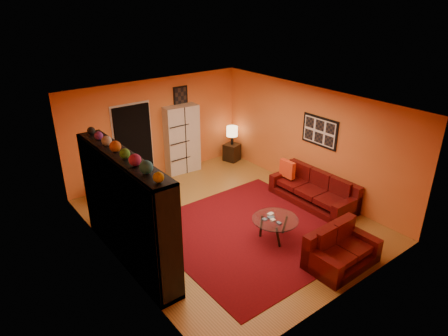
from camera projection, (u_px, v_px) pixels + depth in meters
floor at (228, 219)px, 8.75m from camera, size 6.00×6.00×0.00m
ceiling at (228, 104)px, 7.68m from camera, size 6.00×6.00×0.00m
wall_back at (157, 129)px, 10.38m from camera, size 6.00×0.00×6.00m
wall_front at (350, 228)px, 6.05m from camera, size 6.00×0.00×6.00m
wall_left at (113, 201)px, 6.82m from camera, size 0.00×6.00×6.00m
wall_right at (309, 140)px, 9.61m from camera, size 0.00×6.00×6.00m
rug at (252, 232)px, 8.30m from camera, size 3.60×3.60×0.01m
doorway at (134, 145)px, 10.08m from camera, size 0.95×0.10×2.04m
wall_art_right at (320, 131)px, 9.26m from camera, size 0.03×1.00×0.70m
wall_art_back at (181, 96)px, 10.48m from camera, size 0.42×0.03×0.52m
entertainment_unit at (127, 210)px, 7.05m from camera, size 0.45×3.00×2.10m
tv at (127, 209)px, 7.17m from camera, size 0.99×0.13×0.57m
sofa at (315, 191)px, 9.37m from camera, size 0.87×2.09×0.85m
loveseat at (339, 250)px, 7.25m from camera, size 1.33×0.81×0.85m
throw_pillow at (287, 169)px, 9.68m from camera, size 0.12×0.42×0.42m
coffee_table at (275, 221)px, 7.90m from camera, size 0.92×0.92×0.46m
storage_cabinet at (182, 139)px, 10.74m from camera, size 0.95×0.49×1.85m
bowl_chair at (109, 188)px, 9.43m from camera, size 0.72×0.72×0.58m
side_table at (232, 152)px, 11.69m from camera, size 0.50×0.50×0.50m
table_lamp at (232, 132)px, 11.44m from camera, size 0.32×0.32×0.54m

